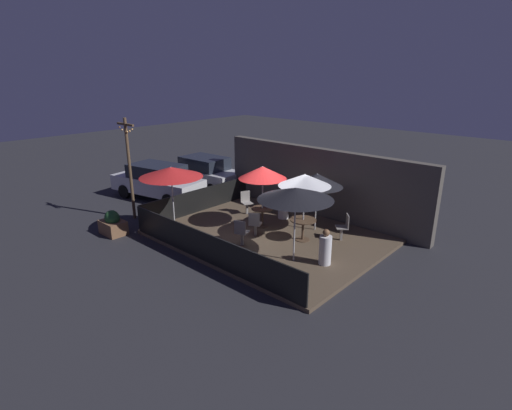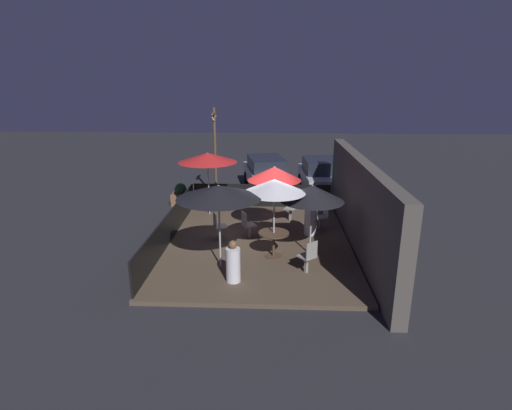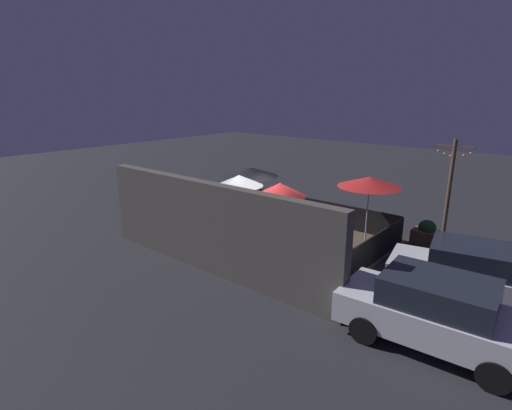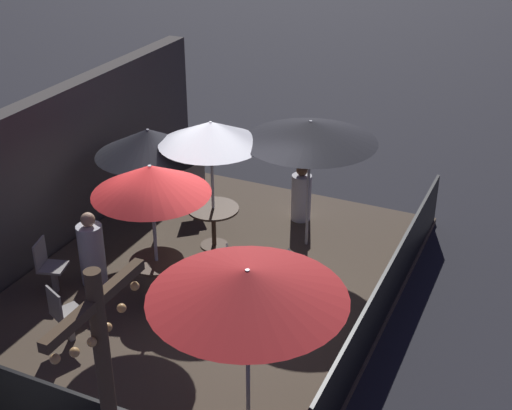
{
  "view_description": "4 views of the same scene",
  "coord_description": "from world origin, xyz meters",
  "px_view_note": "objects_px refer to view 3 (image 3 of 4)",
  "views": [
    {
      "loc": [
        8.59,
        -10.05,
        5.7
      ],
      "look_at": [
        -0.47,
        -0.13,
        1.18
      ],
      "focal_mm": 28.0,
      "sensor_mm": 36.0,
      "label": 1
    },
    {
      "loc": [
        12.03,
        0.44,
        5.05
      ],
      "look_at": [
        -0.31,
        -0.09,
        1.25
      ],
      "focal_mm": 28.0,
      "sensor_mm": 36.0,
      "label": 2
    },
    {
      "loc": [
        -8.5,
        11.08,
        5.41
      ],
      "look_at": [
        0.7,
        0.08,
        1.33
      ],
      "focal_mm": 28.0,
      "sensor_mm": 36.0,
      "label": 3
    },
    {
      "loc": [
        -8.55,
        -4.77,
        6.59
      ],
      "look_at": [
        0.92,
        -0.44,
        1.24
      ],
      "focal_mm": 50.0,
      "sensor_mm": 36.0,
      "label": 4
    }
  ],
  "objects_px": {
    "patio_chair_1": "(293,218)",
    "patio_umbrella_3": "(223,194)",
    "planter_box": "(427,234)",
    "light_post": "(448,196)",
    "patio_chair_0": "(284,226)",
    "parked_car_1": "(436,312)",
    "patio_umbrella_4": "(370,182)",
    "patio_umbrella_1": "(239,181)",
    "patron_0": "(256,242)",
    "dining_table_0": "(279,232)",
    "patio_umbrella_2": "(250,172)",
    "dining_table_1": "(240,221)",
    "patio_chair_2": "(304,249)",
    "patron_1": "(228,210)",
    "patio_chair_3": "(259,252)",
    "parked_car_0": "(481,275)",
    "patio_chair_4": "(203,223)",
    "patio_umbrella_0": "(280,190)"
  },
  "relations": [
    {
      "from": "patio_chair_1",
      "to": "patio_umbrella_3",
      "type": "bearing_deg",
      "value": -38.91
    },
    {
      "from": "planter_box",
      "to": "light_post",
      "type": "relative_size",
      "value": 0.24
    },
    {
      "from": "patio_umbrella_3",
      "to": "patio_chair_0",
      "type": "xyz_separation_m",
      "value": [
        -1.22,
        -1.95,
        -1.41
      ]
    },
    {
      "from": "parked_car_1",
      "to": "patio_chair_1",
      "type": "bearing_deg",
      "value": -34.96
    },
    {
      "from": "patio_umbrella_4",
      "to": "patio_umbrella_1",
      "type": "bearing_deg",
      "value": 32.66
    },
    {
      "from": "patron_0",
      "to": "dining_table_0",
      "type": "bearing_deg",
      "value": 138.7
    },
    {
      "from": "dining_table_0",
      "to": "patio_chair_0",
      "type": "relative_size",
      "value": 0.93
    },
    {
      "from": "patio_umbrella_2",
      "to": "planter_box",
      "type": "bearing_deg",
      "value": -158.18
    },
    {
      "from": "dining_table_1",
      "to": "light_post",
      "type": "xyz_separation_m",
      "value": [
        -6.52,
        -2.6,
        1.53
      ]
    },
    {
      "from": "patio_chair_2",
      "to": "light_post",
      "type": "bearing_deg",
      "value": -110.42
    },
    {
      "from": "patio_umbrella_4",
      "to": "patio_chair_0",
      "type": "relative_size",
      "value": 2.68
    },
    {
      "from": "patron_1",
      "to": "patio_umbrella_4",
      "type": "bearing_deg",
      "value": 101.89
    },
    {
      "from": "light_post",
      "to": "patio_chair_3",
      "type": "bearing_deg",
      "value": 46.03
    },
    {
      "from": "patio_chair_3",
      "to": "parked_car_0",
      "type": "xyz_separation_m",
      "value": [
        -5.72,
        -2.07,
        0.23
      ]
    },
    {
      "from": "patron_0",
      "to": "patron_1",
      "type": "relative_size",
      "value": 1.13
    },
    {
      "from": "planter_box",
      "to": "patron_0",
      "type": "bearing_deg",
      "value": 54.42
    },
    {
      "from": "patio_umbrella_2",
      "to": "patron_0",
      "type": "distance_m",
      "value": 4.08
    },
    {
      "from": "dining_table_1",
      "to": "patio_chair_3",
      "type": "height_order",
      "value": "patio_chair_3"
    },
    {
      "from": "patio_chair_3",
      "to": "patio_chair_4",
      "type": "bearing_deg",
      "value": 60.92
    },
    {
      "from": "patio_umbrella_0",
      "to": "parked_car_0",
      "type": "xyz_separation_m",
      "value": [
        -6.22,
        -0.36,
        -1.37
      ]
    },
    {
      "from": "planter_box",
      "to": "patio_umbrella_0",
      "type": "bearing_deg",
      "value": 47.01
    },
    {
      "from": "patio_umbrella_2",
      "to": "patron_0",
      "type": "height_order",
      "value": "patio_umbrella_2"
    },
    {
      "from": "patio_umbrella_1",
      "to": "light_post",
      "type": "xyz_separation_m",
      "value": [
        -6.52,
        -2.6,
        -0.02
      ]
    },
    {
      "from": "light_post",
      "to": "patio_umbrella_4",
      "type": "bearing_deg",
      "value": 1.93
    },
    {
      "from": "patio_umbrella_0",
      "to": "parked_car_0",
      "type": "bearing_deg",
      "value": -176.65
    },
    {
      "from": "patio_chair_0",
      "to": "parked_car_1",
      "type": "height_order",
      "value": "parked_car_1"
    },
    {
      "from": "light_post",
      "to": "parked_car_1",
      "type": "distance_m",
      "value": 5.19
    },
    {
      "from": "patio_umbrella_3",
      "to": "parked_car_1",
      "type": "xyz_separation_m",
      "value": [
        -7.51,
        1.15,
        -1.17
      ]
    },
    {
      "from": "patio_umbrella_4",
      "to": "patio_chair_4",
      "type": "bearing_deg",
      "value": 34.66
    },
    {
      "from": "patio_chair_2",
      "to": "planter_box",
      "type": "height_order",
      "value": "patio_chair_2"
    },
    {
      "from": "patio_umbrella_4",
      "to": "planter_box",
      "type": "xyz_separation_m",
      "value": [
        -1.7,
        -1.51,
        -1.96
      ]
    },
    {
      "from": "patio_chair_2",
      "to": "patio_chair_0",
      "type": "bearing_deg",
      "value": -14.96
    },
    {
      "from": "patio_umbrella_0",
      "to": "patio_chair_0",
      "type": "xyz_separation_m",
      "value": [
        0.42,
        -0.87,
        -1.61
      ]
    },
    {
      "from": "patio_umbrella_3",
      "to": "patio_chair_2",
      "type": "distance_m",
      "value": 3.42
    },
    {
      "from": "patio_chair_4",
      "to": "light_post",
      "type": "height_order",
      "value": "light_post"
    },
    {
      "from": "patio_chair_1",
      "to": "planter_box",
      "type": "relative_size",
      "value": 0.95
    },
    {
      "from": "patio_umbrella_4",
      "to": "light_post",
      "type": "height_order",
      "value": "light_post"
    },
    {
      "from": "light_post",
      "to": "parked_car_0",
      "type": "relative_size",
      "value": 0.85
    },
    {
      "from": "patio_chair_2",
      "to": "patron_1",
      "type": "height_order",
      "value": "patron_1"
    },
    {
      "from": "patio_umbrella_4",
      "to": "patio_chair_0",
      "type": "height_order",
      "value": "patio_umbrella_4"
    },
    {
      "from": "patio_umbrella_3",
      "to": "patio_chair_4",
      "type": "distance_m",
      "value": 1.89
    },
    {
      "from": "patio_umbrella_4",
      "to": "dining_table_0",
      "type": "bearing_deg",
      "value": 50.75
    },
    {
      "from": "patio_chair_0",
      "to": "patio_chair_4",
      "type": "xyz_separation_m",
      "value": [
        2.5,
        1.79,
        0.03
      ]
    },
    {
      "from": "parked_car_1",
      "to": "patron_1",
      "type": "bearing_deg",
      "value": -22.62
    },
    {
      "from": "patio_chair_3",
      "to": "patron_1",
      "type": "xyz_separation_m",
      "value": [
        3.95,
        -2.74,
        0.0
      ]
    },
    {
      "from": "patio_umbrella_3",
      "to": "patio_chair_2",
      "type": "bearing_deg",
      "value": -171.99
    },
    {
      "from": "patio_chair_3",
      "to": "patron_0",
      "type": "relative_size",
      "value": 0.72
    },
    {
      "from": "patio_chair_0",
      "to": "parked_car_0",
      "type": "relative_size",
      "value": 0.19
    },
    {
      "from": "light_post",
      "to": "parked_car_0",
      "type": "bearing_deg",
      "value": 124.93
    },
    {
      "from": "patron_0",
      "to": "patio_umbrella_0",
      "type": "bearing_deg",
      "value": 138.7
    }
  ]
}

